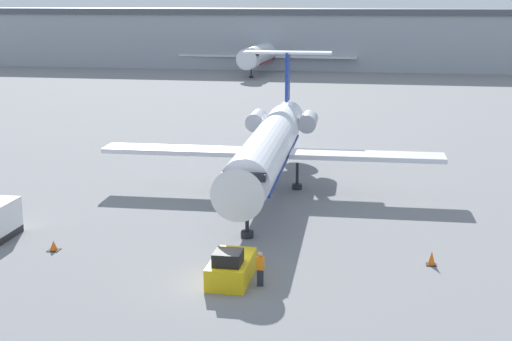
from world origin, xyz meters
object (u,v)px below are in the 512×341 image
(airplane_main, at_px, (270,144))
(traffic_cone_right, at_px, (432,258))
(traffic_cone_left, at_px, (54,246))
(airplane_parked_far_left, at_px, (267,52))
(pushback_tug, at_px, (231,267))
(worker_near_tug, at_px, (260,268))

(airplane_main, distance_m, traffic_cone_right, 18.26)
(traffic_cone_left, xyz_separation_m, airplane_parked_far_left, (-4.81, 109.00, 3.47))
(traffic_cone_left, distance_m, traffic_cone_right, 21.82)
(traffic_cone_right, height_order, airplane_parked_far_left, airplane_parked_far_left)
(pushback_tug, distance_m, airplane_parked_far_left, 112.84)
(traffic_cone_left, bearing_deg, traffic_cone_right, 3.72)
(worker_near_tug, bearing_deg, airplane_parked_far_left, 98.96)
(traffic_cone_left, bearing_deg, pushback_tug, -13.27)
(worker_near_tug, height_order, airplane_parked_far_left, airplane_parked_far_left)
(traffic_cone_left, bearing_deg, worker_near_tug, -13.73)
(airplane_main, bearing_deg, airplane_parked_far_left, 99.27)
(airplane_parked_far_left, bearing_deg, pushback_tug, -81.82)
(worker_near_tug, distance_m, traffic_cone_right, 10.01)
(airplane_parked_far_left, bearing_deg, traffic_cone_left, -87.47)
(worker_near_tug, bearing_deg, traffic_cone_left, 166.27)
(worker_near_tug, relative_size, traffic_cone_right, 2.28)
(airplane_main, distance_m, traffic_cone_left, 18.92)
(pushback_tug, bearing_deg, traffic_cone_left, 166.73)
(airplane_main, xyz_separation_m, pushback_tug, (0.77, -18.03, -2.95))
(traffic_cone_left, relative_size, traffic_cone_right, 0.81)
(airplane_main, height_order, traffic_cone_right, airplane_main)
(pushback_tug, height_order, traffic_cone_left, pushback_tug)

